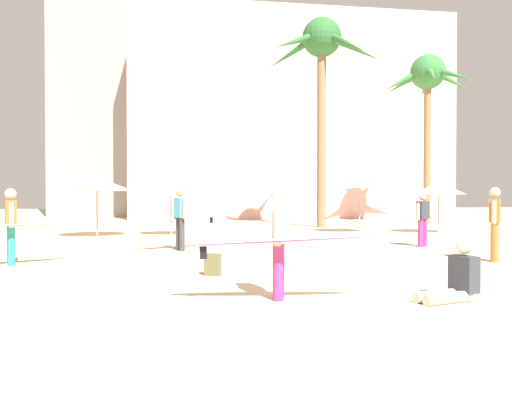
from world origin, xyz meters
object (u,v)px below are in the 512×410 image
at_px(person_near_right, 455,279).
at_px(person_mid_right, 180,217).
at_px(cafe_umbrella_4, 439,188).
at_px(person_far_left, 280,239).
at_px(person_far_right, 9,224).
at_px(person_mid_left, 423,217).
at_px(person_near_left, 495,221).
at_px(backpack, 213,265).
at_px(cafe_umbrella_0, 97,184).
at_px(palm_tree_left, 322,55).
at_px(cafe_umbrella_1, 359,183).
at_px(palm_tree_far_left, 428,83).
at_px(cafe_umbrella_2, 171,189).
at_px(beach_towel, 268,273).

xyz_separation_m(person_near_right, person_mid_right, (-4.07, 7.37, 0.63)).
distance_m(cafe_umbrella_4, person_far_left, 15.43).
distance_m(person_far_left, person_near_right, 2.62).
relative_size(person_far_right, person_near_right, 2.47).
height_order(person_mid_left, person_near_left, person_near_left).
xyz_separation_m(backpack, person_near_left, (6.65, 1.08, 0.76)).
bearing_deg(cafe_umbrella_4, cafe_umbrella_0, -179.80).
bearing_deg(cafe_umbrella_0, person_far_right, -93.22).
relative_size(palm_tree_left, person_mid_left, 6.43).
bearing_deg(backpack, person_far_right, 91.93).
bearing_deg(cafe_umbrella_1, person_mid_left, -91.69).
xyz_separation_m(cafe_umbrella_1, person_mid_left, (-0.18, -5.95, -1.21)).
xyz_separation_m(palm_tree_far_left, person_far_left, (-12.16, -18.89, -7.08)).
relative_size(cafe_umbrella_2, person_near_left, 1.21).
bearing_deg(palm_tree_left, beach_towel, -109.71).
bearing_deg(person_far_right, cafe_umbrella_1, 15.52).
distance_m(cafe_umbrella_0, cafe_umbrella_1, 10.76).
xyz_separation_m(cafe_umbrella_2, cafe_umbrella_4, (11.23, -0.34, 0.05)).
bearing_deg(person_near_right, person_far_right, -47.34).
bearing_deg(person_near_left, person_far_left, -109.67).
bearing_deg(person_near_left, cafe_umbrella_4, 107.74).
relative_size(backpack, person_far_left, 0.15).
distance_m(cafe_umbrella_4, person_far_right, 16.52).
bearing_deg(beach_towel, cafe_umbrella_2, 102.41).
xyz_separation_m(palm_tree_far_left, person_near_left, (-6.35, -15.36, -7.03)).
distance_m(cafe_umbrella_0, person_near_right, 14.68).
bearing_deg(person_far_left, person_mid_right, 117.55).
relative_size(person_far_right, person_mid_right, 0.99).
distance_m(person_far_left, person_mid_right, 7.19).
bearing_deg(palm_tree_far_left, cafe_umbrella_2, -156.26).
distance_m(beach_towel, person_near_left, 5.74).
distance_m(cafe_umbrella_1, person_near_right, 13.85).
xyz_separation_m(cafe_umbrella_1, person_near_left, (-0.16, -9.42, -1.15)).
xyz_separation_m(cafe_umbrella_4, person_far_right, (-14.46, -7.93, -0.97)).
bearing_deg(person_far_right, cafe_umbrella_0, 64.88).
bearing_deg(beach_towel, person_far_right, 161.02).
distance_m(palm_tree_far_left, cafe_umbrella_2, 16.64).
bearing_deg(cafe_umbrella_4, palm_tree_left, 130.08).
bearing_deg(person_far_left, palm_tree_left, 87.45).
height_order(cafe_umbrella_0, backpack, cafe_umbrella_0).
height_order(palm_tree_left, person_mid_right, palm_tree_left).
xyz_separation_m(cafe_umbrella_1, cafe_umbrella_4, (3.27, -0.63, -0.22)).
bearing_deg(cafe_umbrella_1, person_far_right, -142.58).
relative_size(palm_tree_far_left, person_far_left, 3.38).
distance_m(beach_towel, person_near_right, 3.67).
relative_size(palm_tree_far_left, beach_towel, 5.30).
xyz_separation_m(cafe_umbrella_1, beach_towel, (-5.73, -10.44, -2.10)).
distance_m(cafe_umbrella_0, beach_towel, 11.16).
relative_size(cafe_umbrella_2, cafe_umbrella_4, 0.96).
bearing_deg(palm_tree_left, cafe_umbrella_1, -81.74).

